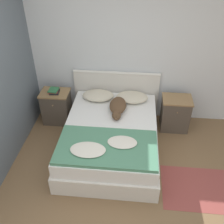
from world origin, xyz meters
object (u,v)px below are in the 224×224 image
at_px(pillow_right, 132,97).
at_px(dog, 118,107).
at_px(nightstand_right, 175,113).
at_px(pillow_left, 98,95).
at_px(book_stack, 54,91).
at_px(bed, 111,138).
at_px(nightstand_left, 57,107).

xyz_separation_m(pillow_right, dog, (-0.23, -0.34, 0.02)).
distance_m(nightstand_right, pillow_left, 1.41).
relative_size(nightstand_right, book_stack, 3.00).
xyz_separation_m(bed, pillow_left, (-0.30, 0.73, 0.33)).
relative_size(nightstand_left, dog, 0.92).
distance_m(nightstand_left, dog, 1.24).
height_order(nightstand_left, nightstand_right, same).
relative_size(bed, book_stack, 9.31).
height_order(dog, book_stack, book_stack).
xyz_separation_m(bed, nightstand_left, (-1.08, 0.70, 0.05)).
relative_size(nightstand_right, dog, 0.92).
bearing_deg(bed, pillow_right, 67.62).
bearing_deg(book_stack, nightstand_right, 0.31).
relative_size(dog, book_stack, 3.25).
distance_m(nightstand_right, book_stack, 2.20).
xyz_separation_m(nightstand_left, book_stack, (-0.00, -0.01, 0.35)).
relative_size(bed, nightstand_right, 3.11).
bearing_deg(pillow_left, nightstand_right, -1.27).
distance_m(nightstand_left, pillow_left, 0.83).
bearing_deg(pillow_right, pillow_left, 180.00).
distance_m(nightstand_left, pillow_right, 1.41).
distance_m(pillow_right, dog, 0.41).
bearing_deg(nightstand_right, pillow_left, 178.73).
bearing_deg(dog, pillow_left, 137.78).
bearing_deg(pillow_left, pillow_right, 0.00).
bearing_deg(bed, dog, 78.86).
height_order(nightstand_left, book_stack, book_stack).
distance_m(pillow_left, dog, 0.51).
bearing_deg(pillow_right, nightstand_right, -2.24).
height_order(bed, book_stack, book_stack).
bearing_deg(dog, pillow_right, 56.76).
xyz_separation_m(pillow_left, pillow_right, (0.60, 0.00, 0.00)).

